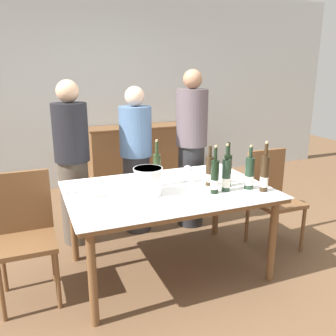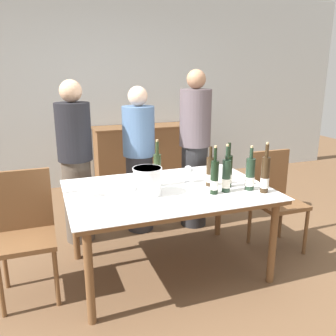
{
  "view_description": "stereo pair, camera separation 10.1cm",
  "coord_description": "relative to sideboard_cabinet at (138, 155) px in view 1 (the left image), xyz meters",
  "views": [
    {
      "loc": [
        -1.03,
        -2.55,
        1.69
      ],
      "look_at": [
        0.0,
        0.0,
        0.92
      ],
      "focal_mm": 38.0,
      "sensor_mm": 36.0,
      "label": 1
    },
    {
      "loc": [
        -0.94,
        -2.59,
        1.69
      ],
      "look_at": [
        0.0,
        0.0,
        0.92
      ],
      "focal_mm": 38.0,
      "sensor_mm": 36.0,
      "label": 2
    }
  ],
  "objects": [
    {
      "name": "ground_plane",
      "position": [
        -0.49,
        -2.4,
        -0.44
      ],
      "size": [
        12.0,
        12.0,
        0.0
      ],
      "primitive_type": "plane",
      "color": "brown"
    },
    {
      "name": "back_wall",
      "position": [
        -0.49,
        0.29,
        0.96
      ],
      "size": [
        8.0,
        0.1,
        2.8
      ],
      "color": "silver",
      "rests_on": "ground_plane"
    },
    {
      "name": "sideboard_cabinet",
      "position": [
        0.0,
        0.0,
        0.0
      ],
      "size": [
        1.48,
        0.46,
        0.88
      ],
      "color": "brown",
      "rests_on": "ground_plane"
    },
    {
      "name": "dining_table",
      "position": [
        -0.49,
        -2.4,
        0.23
      ],
      "size": [
        1.64,
        1.11,
        0.74
      ],
      "color": "brown",
      "rests_on": "ground_plane"
    },
    {
      "name": "ice_bucket",
      "position": [
        -0.68,
        -2.46,
        0.41
      ],
      "size": [
        0.23,
        0.23,
        0.22
      ],
      "color": "white",
      "rests_on": "dining_table"
    },
    {
      "name": "wine_bottle_0",
      "position": [
        0.2,
        -2.73,
        0.44
      ],
      "size": [
        0.07,
        0.07,
        0.41
      ],
      "color": "#332314",
      "rests_on": "dining_table"
    },
    {
      "name": "wine_bottle_1",
      "position": [
        -0.0,
        -2.52,
        0.43
      ],
      "size": [
        0.06,
        0.06,
        0.38
      ],
      "color": "black",
      "rests_on": "dining_table"
    },
    {
      "name": "wine_bottle_2",
      "position": [
        0.13,
        -2.64,
        0.42
      ],
      "size": [
        0.08,
        0.08,
        0.37
      ],
      "color": "#1E3323",
      "rests_on": "dining_table"
    },
    {
      "name": "wine_bottle_3",
      "position": [
        -0.08,
        -2.62,
        0.42
      ],
      "size": [
        0.07,
        0.07,
        0.39
      ],
      "color": "#1E3323",
      "rests_on": "dining_table"
    },
    {
      "name": "wine_bottle_4",
      "position": [
        -0.19,
        -2.63,
        0.43
      ],
      "size": [
        0.06,
        0.06,
        0.39
      ],
      "color": "black",
      "rests_on": "dining_table"
    },
    {
      "name": "wine_bottle_5",
      "position": [
        -0.13,
        -2.43,
        0.41
      ],
      "size": [
        0.07,
        0.07,
        0.34
      ],
      "color": "#332314",
      "rests_on": "dining_table"
    },
    {
      "name": "wine_bottle_6",
      "position": [
        -0.55,
        -2.29,
        0.43
      ],
      "size": [
        0.06,
        0.06,
        0.4
      ],
      "color": "#28381E",
      "rests_on": "dining_table"
    },
    {
      "name": "wine_glass_0",
      "position": [
        -0.27,
        -2.29,
        0.4
      ],
      "size": [
        0.08,
        0.08,
        0.15
      ],
      "color": "white",
      "rests_on": "dining_table"
    },
    {
      "name": "wine_glass_1",
      "position": [
        -0.84,
        -2.61,
        0.39
      ],
      "size": [
        0.08,
        0.08,
        0.14
      ],
      "color": "white",
      "rests_on": "dining_table"
    },
    {
      "name": "wine_glass_2",
      "position": [
        -1.14,
        -2.36,
        0.39
      ],
      "size": [
        0.09,
        0.09,
        0.14
      ],
      "color": "white",
      "rests_on": "dining_table"
    },
    {
      "name": "chair_right_end",
      "position": [
        0.62,
        -2.32,
        0.1
      ],
      "size": [
        0.42,
        0.42,
        0.94
      ],
      "color": "brown",
      "rests_on": "ground_plane"
    },
    {
      "name": "chair_left_end",
      "position": [
        -1.6,
        -2.31,
        0.11
      ],
      "size": [
        0.42,
        0.42,
        0.96
      ],
      "color": "brown",
      "rests_on": "ground_plane"
    },
    {
      "name": "person_host",
      "position": [
        -1.14,
        -1.56,
        0.36
      ],
      "size": [
        0.33,
        0.33,
        1.6
      ],
      "color": "#51473D",
      "rests_on": "ground_plane"
    },
    {
      "name": "person_guest_left",
      "position": [
        -0.49,
        -1.52,
        0.32
      ],
      "size": [
        0.33,
        0.33,
        1.53
      ],
      "color": "#2D2D33",
      "rests_on": "ground_plane"
    },
    {
      "name": "person_guest_right",
      "position": [
        0.1,
        -1.61,
        0.4
      ],
      "size": [
        0.33,
        0.33,
        1.69
      ],
      "color": "#262628",
      "rests_on": "ground_plane"
    }
  ]
}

